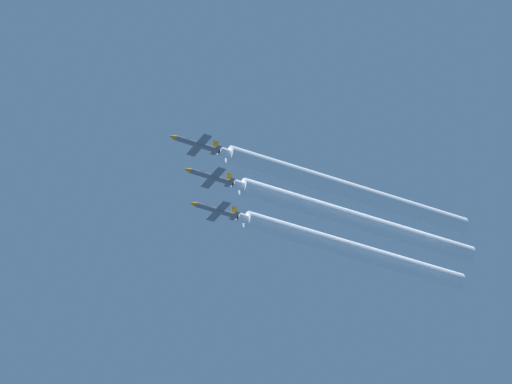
# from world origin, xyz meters

# --- Properties ---
(jet_lead) EXTENTS (7.54, 10.99, 2.64)m
(jet_lead) POSITION_xyz_m (-7.84, 6.43, 196.34)
(jet_lead) COLOR slate
(jet_second_echelon) EXTENTS (7.54, 10.99, 2.64)m
(jet_second_echelon) POSITION_xyz_m (-0.55, -0.30, 195.45)
(jet_second_echelon) COLOR slate
(jet_third_echelon) EXTENTS (7.54, 10.99, 2.64)m
(jet_third_echelon) POSITION_xyz_m (7.99, -5.85, 194.37)
(jet_third_echelon) COLOR slate
(smoke_trail_lead) EXTENTS (3.51, 55.63, 3.51)m
(smoke_trail_lead) POSITION_xyz_m (-7.84, -26.42, 196.31)
(smoke_trail_lead) COLOR white
(smoke_trail_second_echelon) EXTENTS (3.51, 55.51, 3.51)m
(smoke_trail_second_echelon) POSITION_xyz_m (-0.55, -33.09, 195.43)
(smoke_trail_second_echelon) COLOR white
(smoke_trail_third_echelon) EXTENTS (3.51, 53.02, 3.51)m
(smoke_trail_third_echelon) POSITION_xyz_m (7.99, -37.40, 194.34)
(smoke_trail_third_echelon) COLOR white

